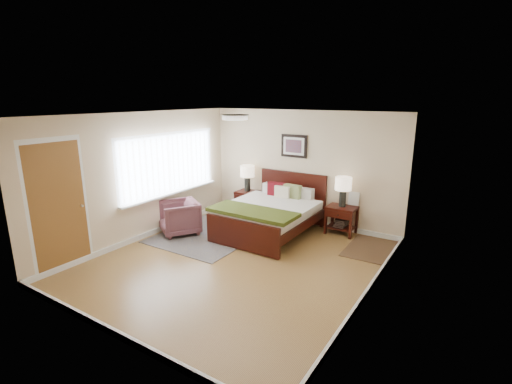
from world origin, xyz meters
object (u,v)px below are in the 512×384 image
armchair (179,217)px  lamp_left (247,174)px  lamp_right (343,186)px  rug_persian (216,231)px  nightstand_right (341,217)px  nightstand_left (247,196)px  bed (270,210)px

armchair → lamp_left: bearing=106.8°
lamp_right → rug_persian: size_ratio=0.23×
rug_persian → lamp_left: bearing=93.0°
lamp_right → rug_persian: (-2.26, -1.31, -1.01)m
nightstand_right → lamp_right: 0.65m
lamp_left → lamp_right: 2.34m
lamp_left → armchair: bearing=-105.5°
nightstand_right → nightstand_left: bearing=-179.8°
lamp_left → nightstand_right: bearing=-0.3°
bed → nightstand_left: bearing=144.8°
bed → lamp_right: bearing=32.8°
nightstand_left → lamp_right: size_ratio=0.96×
nightstand_right → armchair: armchair is taller
armchair → nightstand_right: bearing=64.5°
nightstand_right → rug_persian: nightstand_right is taller
lamp_right → lamp_left: bearing=180.0°
bed → lamp_left: (-1.10, 0.80, 0.50)m
armchair → nightstand_left: bearing=106.7°
lamp_left → armchair: (-0.50, -1.80, -0.67)m
lamp_left → rug_persian: (0.08, -1.31, -1.01)m
nightstand_right → lamp_left: 2.43m
bed → lamp_left: lamp_left is taller
lamp_left → bed: bearing=-35.9°
nightstand_left → rug_persian: size_ratio=0.23×
bed → nightstand_right: size_ratio=3.54×
nightstand_right → lamp_left: bearing=179.7°
bed → rug_persian: size_ratio=0.80×
nightstand_left → lamp_right: bearing=0.5°
bed → armchair: bed is taller
nightstand_left → rug_persian: (0.08, -1.29, -0.46)m
nightstand_left → lamp_left: 0.55m
armchair → rug_persian: size_ratio=0.29×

